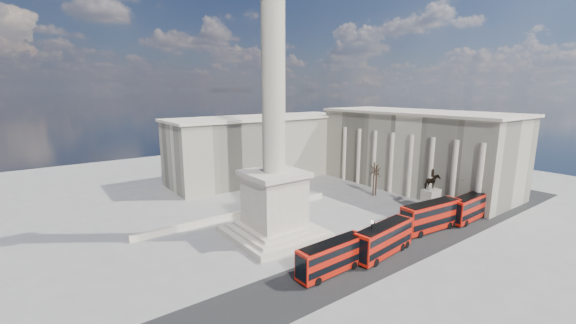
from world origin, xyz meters
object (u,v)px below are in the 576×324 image
(nelsons_column, at_px, (274,158))
(pedestrian_walking, at_px, (380,227))
(red_bus_b, at_px, (384,239))
(pedestrian_crossing, at_px, (374,226))
(red_bus_a, at_px, (333,257))
(red_bus_c, at_px, (431,216))
(victorian_lamp, at_px, (371,237))
(red_bus_d, at_px, (470,207))
(equestrian_statue, at_px, (431,197))
(pedestrian_standing, at_px, (412,224))

(nelsons_column, height_order, pedestrian_walking, nelsons_column)
(red_bus_b, distance_m, pedestrian_crossing, 9.05)
(red_bus_b, xyz_separation_m, pedestrian_crossing, (5.91, 6.66, -1.60))
(red_bus_a, xyz_separation_m, red_bus_c, (23.30, 0.57, 0.34))
(nelsons_column, height_order, red_bus_a, nelsons_column)
(nelsons_column, distance_m, victorian_lamp, 18.80)
(red_bus_d, bearing_deg, nelsons_column, 153.13)
(nelsons_column, relative_size, red_bus_c, 4.00)
(pedestrian_walking, relative_size, pedestrian_crossing, 1.00)
(red_bus_c, distance_m, red_bus_d, 10.54)
(red_bus_a, bearing_deg, red_bus_b, -5.49)
(red_bus_c, bearing_deg, nelsons_column, 153.89)
(victorian_lamp, bearing_deg, equestrian_statue, 14.50)
(red_bus_b, relative_size, pedestrian_walking, 7.04)
(red_bus_b, xyz_separation_m, equestrian_statue, (21.92, 6.43, 0.64))
(red_bus_b, bearing_deg, red_bus_c, -1.85)
(red_bus_c, bearing_deg, victorian_lamp, -170.38)
(red_bus_a, distance_m, victorian_lamp, 6.88)
(equestrian_statue, bearing_deg, red_bus_c, -147.34)
(victorian_lamp, height_order, equestrian_statue, equestrian_statue)
(red_bus_c, height_order, red_bus_d, red_bus_c)
(nelsons_column, relative_size, pedestrian_crossing, 30.37)
(red_bus_b, distance_m, red_bus_d, 24.20)
(red_bus_c, height_order, victorian_lamp, victorian_lamp)
(equestrian_statue, bearing_deg, red_bus_b, -163.64)
(pedestrian_walking, bearing_deg, red_bus_d, -33.71)
(nelsons_column, height_order, pedestrian_crossing, nelsons_column)
(red_bus_a, relative_size, pedestrian_crossing, 6.53)
(red_bus_a, distance_m, red_bus_c, 23.31)
(red_bus_a, distance_m, equestrian_statue, 32.01)
(red_bus_a, bearing_deg, equestrian_statue, 8.75)
(red_bus_a, height_order, pedestrian_standing, red_bus_a)
(equestrian_statue, bearing_deg, pedestrian_walking, -177.61)
(red_bus_c, xyz_separation_m, pedestrian_crossing, (-7.84, 5.46, -1.78))
(red_bus_a, bearing_deg, pedestrian_standing, 6.25)
(equestrian_statue, xyz_separation_m, pedestrian_crossing, (-16.00, 0.23, -2.24))
(red_bus_a, bearing_deg, victorian_lamp, -6.68)
(red_bus_a, xyz_separation_m, equestrian_statue, (31.47, 5.80, 0.80))
(red_bus_b, xyz_separation_m, victorian_lamp, (-2.80, 0.04, 1.03))
(victorian_lamp, height_order, pedestrian_walking, victorian_lamp)
(pedestrian_walking, bearing_deg, equestrian_statue, -13.01)
(red_bus_b, distance_m, pedestrian_standing, 12.65)
(red_bus_c, xyz_separation_m, red_bus_d, (10.45, -1.39, -0.15))
(pedestrian_crossing, bearing_deg, red_bus_b, 105.73)
(red_bus_d, bearing_deg, pedestrian_crossing, 157.52)
(red_bus_b, bearing_deg, equestrian_statue, 9.53)
(red_bus_d, xyz_separation_m, victorian_lamp, (-27.00, 0.23, 0.99))
(nelsons_column, distance_m, red_bus_d, 37.86)
(red_bus_c, bearing_deg, red_bus_a, -172.98)
(red_bus_d, xyz_separation_m, pedestrian_standing, (-12.20, 3.83, -1.69))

